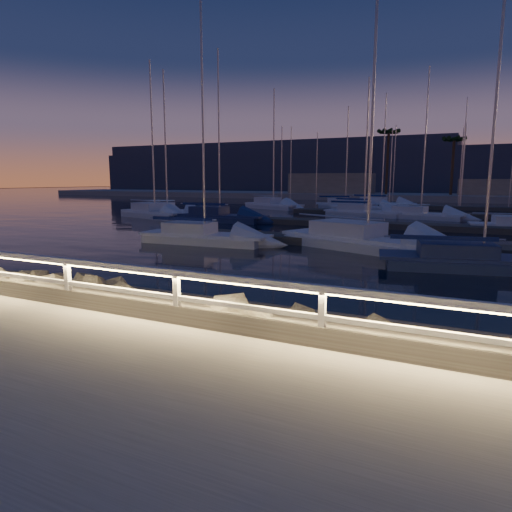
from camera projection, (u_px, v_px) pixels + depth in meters
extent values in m
plane|color=#A8A198|center=(138.00, 315.00, 9.55)|extent=(400.00, 400.00, 0.00)
cube|color=#A8A198|center=(35.00, 362.00, 7.35)|extent=(240.00, 5.00, 0.20)
cube|color=#646056|center=(180.00, 311.00, 10.93)|extent=(240.00, 3.45, 1.29)
plane|color=black|center=(440.00, 199.00, 80.56)|extent=(320.00, 320.00, 0.00)
plane|color=black|center=(141.00, 369.00, 9.75)|extent=(400.00, 400.00, 0.00)
cube|color=white|center=(68.00, 283.00, 10.34)|extent=(0.11, 0.11, 1.00)
cube|color=white|center=(177.00, 298.00, 9.04)|extent=(0.11, 0.11, 1.00)
cube|color=white|center=(322.00, 317.00, 7.74)|extent=(0.11, 0.11, 1.00)
cube|color=white|center=(136.00, 269.00, 9.39)|extent=(44.00, 0.12, 0.12)
cube|color=white|center=(137.00, 292.00, 9.47)|extent=(44.00, 0.09, 0.09)
cube|color=#FFD972|center=(136.00, 273.00, 9.38)|extent=(44.00, 0.04, 0.03)
sphere|color=#646056|center=(44.00, 292.00, 11.75)|extent=(1.09, 1.09, 1.09)
cube|color=#4F4842|center=(343.00, 242.00, 23.80)|extent=(22.00, 2.00, 0.40)
cube|color=#4F4842|center=(380.00, 225.00, 32.67)|extent=(22.00, 2.00, 0.40)
cube|color=#4F4842|center=(405.00, 214.00, 43.30)|extent=(22.00, 2.00, 0.40)
cube|color=#4F4842|center=(420.00, 207.00, 53.94)|extent=(22.00, 2.00, 0.40)
cube|color=#A8A198|center=(437.00, 198.00, 75.18)|extent=(160.00, 14.00, 1.20)
cube|color=gray|center=(332.00, 185.00, 82.63)|extent=(14.00, 8.00, 4.00)
cube|color=gray|center=(493.00, 189.00, 72.36)|extent=(10.00, 6.00, 3.00)
cylinder|color=brown|center=(387.00, 162.00, 75.89)|extent=(0.44, 0.44, 10.50)
cylinder|color=brown|center=(452.00, 166.00, 72.58)|extent=(0.44, 0.44, 9.00)
cube|color=#32384E|center=(456.00, 175.00, 124.12)|extent=(220.00, 30.00, 14.00)
cube|color=#32384E|center=(270.00, 170.00, 158.59)|extent=(120.00, 25.00, 18.00)
cube|color=silver|center=(155.00, 216.00, 41.17)|extent=(7.81, 4.48, 0.63)
cube|color=silver|center=(155.00, 212.00, 41.10)|extent=(8.29, 4.30, 0.17)
cube|color=silver|center=(148.00, 207.00, 41.72)|extent=(3.29, 2.60, 0.74)
cylinder|color=#A5A5A9|center=(152.00, 137.00, 40.02)|extent=(0.14, 0.14, 12.87)
cylinder|color=#A5A5A9|center=(145.00, 200.00, 41.97)|extent=(4.47, 1.41, 0.09)
cube|color=silver|center=(205.00, 241.00, 24.65)|extent=(6.82, 2.65, 0.52)
cube|color=silver|center=(205.00, 235.00, 24.59)|extent=(7.36, 2.35, 0.14)
cube|color=silver|center=(190.00, 228.00, 24.89)|extent=(2.70, 1.83, 0.62)
cylinder|color=#A5A5A9|center=(203.00, 121.00, 23.62)|extent=(0.11, 0.11, 11.62)
cylinder|color=#A5A5A9|center=(182.00, 219.00, 24.98)|extent=(4.18, 0.34, 0.08)
cube|color=silver|center=(367.00, 246.00, 22.52)|extent=(9.11, 5.84, 0.62)
cube|color=silver|center=(367.00, 238.00, 22.45)|extent=(9.62, 5.70, 0.17)
cube|color=silver|center=(348.00, 229.00, 23.26)|extent=(3.92, 3.24, 0.74)
cylinder|color=#A5A5A9|center=(374.00, 76.00, 21.19)|extent=(0.14, 0.14, 15.02)
cylinder|color=#A5A5A9|center=(338.00, 217.00, 23.60)|extent=(5.07, 2.06, 0.09)
cube|color=navy|center=(482.00, 266.00, 17.44)|extent=(7.39, 3.74, 0.47)
cube|color=navy|center=(483.00, 258.00, 17.39)|extent=(7.89, 3.52, 0.13)
cube|color=navy|center=(456.00, 249.00, 17.58)|extent=(3.05, 2.29, 0.56)
cylinder|color=#A5A5A9|center=(497.00, 88.00, 16.36)|extent=(0.10, 0.10, 12.25)
cylinder|color=#A5A5A9|center=(443.00, 238.00, 17.62)|extent=(4.33, 0.97, 0.07)
cube|color=silver|center=(168.00, 215.00, 42.80)|extent=(7.54, 3.90, 0.61)
cube|color=silver|center=(167.00, 211.00, 42.74)|extent=(8.05, 3.68, 0.17)
cube|color=silver|center=(158.00, 206.00, 42.91)|extent=(3.12, 2.36, 0.72)
cylinder|color=#A5A5A9|center=(165.00, 141.00, 41.69)|extent=(0.13, 0.13, 12.49)
cylinder|color=#A5A5A9|center=(152.00, 200.00, 42.93)|extent=(4.41, 1.06, 0.09)
cube|color=navy|center=(220.00, 220.00, 37.45)|extent=(7.40, 2.47, 0.58)
cube|color=navy|center=(220.00, 215.00, 37.39)|extent=(8.02, 2.10, 0.16)
cube|color=navy|center=(209.00, 210.00, 37.77)|extent=(2.88, 1.85, 0.68)
cylinder|color=#A5A5A9|center=(219.00, 133.00, 36.31)|extent=(0.13, 0.13, 12.85)
cylinder|color=#A5A5A9|center=(204.00, 204.00, 37.91)|extent=(4.62, 0.08, 0.08)
cube|color=silver|center=(421.00, 217.00, 40.01)|extent=(7.34, 3.64, 0.51)
cube|color=silver|center=(421.00, 214.00, 39.95)|extent=(7.85, 3.40, 0.14)
cube|color=silver|center=(410.00, 209.00, 40.48)|extent=(3.02, 2.25, 0.60)
cylinder|color=#A5A5A9|center=(425.00, 141.00, 38.93)|extent=(0.11, 0.11, 12.20)
cylinder|color=#A5A5A9|center=(405.00, 204.00, 40.69)|extent=(4.32, 0.91, 0.07)
cylinder|color=#A5A5A9|center=(509.00, 214.00, 30.36)|extent=(4.36, 0.69, 0.07)
cube|color=silver|center=(273.00, 208.00, 53.74)|extent=(7.83, 5.20, 0.63)
cube|color=silver|center=(273.00, 204.00, 53.68)|extent=(8.25, 5.10, 0.17)
cube|color=silver|center=(267.00, 200.00, 54.38)|extent=(3.40, 2.85, 0.75)
cylinder|color=#A5A5A9|center=(274.00, 147.00, 52.59)|extent=(0.14, 0.14, 12.93)
cylinder|color=#A5A5A9|center=(265.00, 195.00, 54.67)|extent=(4.32, 1.91, 0.09)
cube|color=silver|center=(364.00, 215.00, 42.71)|extent=(7.08, 3.18, 0.53)
cube|color=silver|center=(364.00, 211.00, 42.65)|extent=(7.60, 2.92, 0.15)
cube|color=silver|center=(354.00, 207.00, 43.12)|extent=(2.86, 2.05, 0.63)
cylinder|color=#A5A5A9|center=(367.00, 145.00, 41.66)|extent=(0.12, 0.12, 11.87)
cylinder|color=#A5A5A9|center=(350.00, 202.00, 43.30)|extent=(4.24, 0.65, 0.08)
cube|color=silver|center=(365.00, 210.00, 50.15)|extent=(7.45, 3.78, 0.51)
cube|color=silver|center=(365.00, 207.00, 50.09)|extent=(7.96, 3.56, 0.14)
cube|color=silver|center=(357.00, 203.00, 50.64)|extent=(3.07, 2.31, 0.61)
cylinder|color=#A5A5A9|center=(367.00, 148.00, 49.06)|extent=(0.11, 0.11, 12.36)
cylinder|color=#A5A5A9|center=(353.00, 199.00, 50.86)|extent=(4.37, 0.99, 0.07)
cube|color=silver|center=(345.00, 206.00, 55.98)|extent=(6.92, 4.01, 0.56)
cube|color=silver|center=(345.00, 204.00, 55.92)|extent=(7.35, 3.85, 0.15)
cube|color=silver|center=(338.00, 201.00, 56.00)|extent=(2.92, 2.31, 0.66)
cylinder|color=#A5A5A9|center=(347.00, 155.00, 54.96)|extent=(0.12, 0.12, 11.40)
cylinder|color=#A5A5A9|center=(334.00, 196.00, 55.99)|extent=(3.95, 1.27, 0.08)
cube|color=silver|center=(381.00, 206.00, 56.92)|extent=(7.83, 3.75, 0.59)
cube|color=silver|center=(382.00, 203.00, 56.86)|extent=(8.38, 3.48, 0.16)
cube|color=silver|center=(374.00, 200.00, 57.40)|extent=(3.20, 2.35, 0.69)
cylinder|color=#A5A5A9|center=(384.00, 149.00, 55.76)|extent=(0.13, 0.13, 13.04)
cylinder|color=#A5A5A9|center=(370.00, 195.00, 57.61)|extent=(4.64, 0.88, 0.09)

